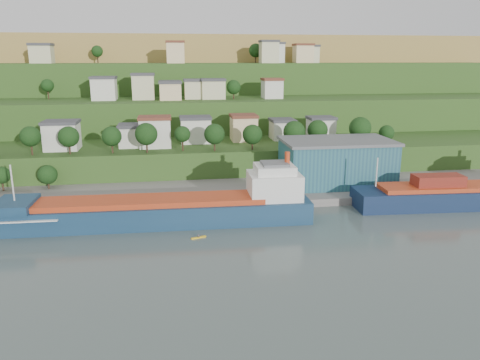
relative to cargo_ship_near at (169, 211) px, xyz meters
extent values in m
plane|color=#43514C|center=(3.49, -8.65, -2.87)|extent=(500.00, 500.00, 0.00)
cube|color=slate|center=(23.49, 19.35, -2.87)|extent=(220.00, 26.00, 4.00)
cube|color=#284719|center=(3.49, 47.35, -2.87)|extent=(260.00, 32.00, 20.00)
cube|color=#284719|center=(3.49, 77.35, -2.87)|extent=(280.00, 32.00, 44.00)
cube|color=#284719|center=(3.49, 107.35, -2.87)|extent=(300.00, 32.00, 70.00)
cube|color=#A0783D|center=(3.49, 181.35, -2.87)|extent=(360.00, 120.00, 96.00)
cube|color=silver|center=(-31.64, 43.67, 11.09)|extent=(9.80, 8.80, 7.93)
cube|color=#3F3F44|center=(-31.64, 43.67, 15.51)|extent=(10.40, 9.40, 0.90)
cube|color=silver|center=(-10.49, 45.75, 10.21)|extent=(8.69, 8.62, 6.16)
cube|color=#3F3F44|center=(-10.49, 45.75, 13.73)|extent=(9.29, 9.22, 0.90)
cube|color=silver|center=(-3.64, 43.55, 11.52)|extent=(9.54, 8.06, 8.77)
cube|color=brown|center=(-3.64, 43.55, 16.35)|extent=(10.14, 8.66, 0.90)
cube|color=silver|center=(9.31, 49.78, 11.02)|extent=(9.62, 8.05, 7.79)
cube|color=#3F3F44|center=(9.31, 49.78, 15.37)|extent=(10.22, 8.65, 0.90)
cube|color=beige|center=(25.58, 51.26, 11.09)|extent=(8.24, 8.94, 7.93)
cube|color=brown|center=(25.58, 51.26, 15.51)|extent=(8.84, 9.54, 0.90)
cube|color=silver|center=(39.18, 52.16, 10.18)|extent=(7.52, 8.77, 6.10)
cube|color=#3F3F44|center=(39.18, 52.16, 13.68)|extent=(8.12, 9.37, 0.90)
cube|color=silver|center=(51.23, 46.89, 10.76)|extent=(8.34, 7.22, 7.27)
cube|color=#3F3F44|center=(51.23, 46.89, 14.85)|extent=(8.94, 7.82, 0.90)
cube|color=silver|center=(-22.53, 77.83, 23.00)|extent=(8.59, 8.88, 7.75)
cube|color=#3F3F44|center=(-22.53, 77.83, 27.33)|extent=(9.19, 9.48, 0.90)
cube|color=beige|center=(-8.23, 77.83, 23.55)|extent=(8.00, 7.41, 8.85)
cube|color=#3F3F44|center=(-8.23, 77.83, 28.43)|extent=(8.60, 8.01, 0.90)
cube|color=beige|center=(1.51, 77.74, 22.18)|extent=(7.22, 7.17, 6.10)
cube|color=#3F3F44|center=(1.51, 77.74, 25.68)|extent=(7.82, 7.77, 0.90)
cube|color=beige|center=(1.73, 74.86, 22.13)|extent=(7.85, 8.58, 6.01)
cube|color=#3F3F44|center=(1.73, 74.86, 25.59)|extent=(8.45, 9.18, 0.90)
cube|color=beige|center=(11.82, 78.00, 22.42)|extent=(9.54, 7.12, 6.58)
cube|color=#3F3F44|center=(11.82, 78.00, 26.16)|extent=(10.14, 7.72, 0.90)
cube|color=beige|center=(17.85, 76.53, 22.50)|extent=(8.72, 7.21, 6.75)
cube|color=#3F3F44|center=(17.85, 76.53, 26.33)|extent=(9.32, 7.81, 0.90)
cube|color=silver|center=(40.70, 76.04, 22.53)|extent=(7.13, 8.00, 6.80)
cube|color=brown|center=(40.70, 76.04, 26.38)|extent=(7.73, 8.60, 0.90)
cube|color=beige|center=(-50.92, 109.51, 35.78)|extent=(8.72, 7.08, 7.29)
cube|color=#3F3F44|center=(-50.92, 109.51, 39.87)|extent=(9.32, 7.68, 0.90)
cube|color=beige|center=(-50.40, 107.22, 35.67)|extent=(8.63, 7.45, 7.09)
cube|color=#3F3F44|center=(-50.40, 107.22, 39.66)|extent=(9.23, 8.05, 0.90)
cube|color=beige|center=(4.52, 101.69, 36.27)|extent=(7.30, 8.11, 8.29)
cube|color=brown|center=(4.52, 101.69, 40.87)|extent=(7.90, 8.71, 0.90)
cube|color=beige|center=(45.30, 104.32, 36.56)|extent=(7.61, 7.20, 8.86)
cube|color=#3F3F44|center=(45.30, 104.32, 41.44)|extent=(8.21, 7.80, 0.90)
cube|color=silver|center=(49.26, 111.12, 36.23)|extent=(7.99, 8.15, 8.20)
cube|color=#3F3F44|center=(49.26, 111.12, 40.78)|extent=(8.59, 8.75, 0.90)
cube|color=beige|center=(62.94, 111.70, 35.97)|extent=(8.18, 7.50, 7.69)
cube|color=brown|center=(62.94, 111.70, 40.27)|extent=(8.78, 8.10, 0.90)
cube|color=beige|center=(65.51, 112.49, 35.71)|extent=(8.81, 7.91, 7.16)
cube|color=#3F3F44|center=(65.51, 112.49, 39.74)|extent=(9.41, 8.51, 0.90)
cylinder|color=#382619|center=(-38.62, 36.05, 9.04)|extent=(0.50, 0.50, 3.83)
sphere|color=black|center=(-38.62, 36.05, 12.56)|extent=(5.85, 5.85, 5.85)
cylinder|color=#382619|center=(-28.13, 35.97, 8.86)|extent=(0.50, 0.50, 3.46)
sphere|color=black|center=(-28.13, 35.97, 12.24)|extent=(5.99, 5.99, 5.99)
cylinder|color=#382619|center=(-16.01, 35.59, 8.82)|extent=(0.50, 0.50, 3.38)
sphere|color=black|center=(-16.01, 35.59, 12.10)|extent=(5.78, 5.78, 5.78)
cylinder|color=#382619|center=(-5.99, 34.64, 9.00)|extent=(0.50, 0.50, 3.74)
sphere|color=black|center=(-5.99, 34.64, 12.68)|extent=(6.58, 6.58, 6.58)
cylinder|color=#382619|center=(4.55, 35.92, 9.00)|extent=(0.50, 0.50, 3.75)
sphere|color=black|center=(4.55, 35.92, 12.21)|extent=(4.85, 4.85, 4.85)
cylinder|color=#382619|center=(14.01, 34.26, 8.83)|extent=(0.50, 0.50, 3.41)
sphere|color=black|center=(14.01, 34.26, 12.24)|extent=(6.20, 6.20, 6.20)
cylinder|color=#382619|center=(25.60, 34.58, 8.64)|extent=(0.50, 0.50, 3.02)
sphere|color=black|center=(25.60, 34.58, 11.81)|extent=(6.03, 6.03, 6.03)
cylinder|color=#382619|center=(39.01, 35.92, 8.68)|extent=(0.50, 0.50, 3.10)
sphere|color=black|center=(39.01, 35.92, 12.10)|extent=(6.81, 6.81, 6.81)
cylinder|color=#382619|center=(46.94, 37.11, 8.83)|extent=(0.50, 0.50, 3.41)
sphere|color=black|center=(46.94, 37.11, 12.29)|extent=(6.39, 6.39, 6.39)
cylinder|color=#382619|center=(59.81, 34.35, 9.15)|extent=(0.50, 0.50, 4.04)
sphere|color=black|center=(59.81, 34.35, 13.06)|extent=(6.88, 6.88, 6.88)
cylinder|color=#382619|center=(69.06, 34.99, 8.50)|extent=(0.50, 0.50, 2.75)
sphere|color=black|center=(69.06, 34.99, 11.21)|extent=(4.86, 4.86, 4.86)
cylinder|color=#382619|center=(-24.96, 77.12, 20.49)|extent=(0.50, 0.50, 2.73)
sphere|color=black|center=(-24.96, 77.12, 23.25)|extent=(5.06, 5.06, 5.06)
cylinder|color=#382619|center=(-29.07, 114.85, 33.97)|extent=(0.50, 0.50, 3.69)
sphere|color=black|center=(-29.07, 114.85, 37.18)|extent=(4.93, 4.93, 4.93)
cylinder|color=#382619|center=(-44.04, 84.46, 21.05)|extent=(0.50, 0.50, 3.84)
sphere|color=black|center=(-44.04, 84.46, 24.27)|extent=(4.76, 4.76, 4.76)
cylinder|color=#382619|center=(47.53, 103.91, 33.89)|extent=(0.50, 0.50, 3.52)
sphere|color=black|center=(47.53, 103.91, 36.91)|extent=(4.58, 4.58, 4.58)
cylinder|color=#382619|center=(40.66, 111.12, 34.04)|extent=(0.50, 0.50, 3.83)
sphere|color=black|center=(40.66, 111.12, 37.64)|extent=(6.11, 6.11, 6.11)
cylinder|color=#382619|center=(25.55, 75.28, 20.60)|extent=(0.50, 0.50, 2.95)
sphere|color=black|center=(25.55, 75.28, 23.57)|extent=(5.41, 5.41, 5.41)
cube|color=#132E47|center=(-2.31, 0.00, -1.37)|extent=(70.19, 12.70, 6.99)
cube|color=#B23817|center=(-4.31, 0.00, 2.72)|extent=(52.16, 10.26, 1.20)
cube|color=#132E47|center=(-33.29, 0.00, 3.12)|extent=(8.26, 11.18, 2.00)
cube|color=silver|center=(24.67, 0.00, 5.12)|extent=(12.23, 10.28, 6.00)
cube|color=silver|center=(24.67, 0.00, 9.12)|extent=(9.19, 8.21, 2.00)
cube|color=#595B5E|center=(24.67, 0.00, 10.42)|extent=(6.14, 6.14, 0.60)
cylinder|color=#B23817|center=(27.66, 0.00, 11.62)|extent=(1.23, 1.23, 3.00)
cylinder|color=silver|center=(-33.29, 0.00, 8.12)|extent=(0.37, 0.37, 7.99)
cube|color=silver|center=(-30.29, 0.00, 0.93)|extent=(14.26, 11.63, 0.25)
cube|color=#0C1E38|center=(77.84, 1.56, -1.52)|extent=(62.85, 13.79, 6.86)
cube|color=#B23817|center=(75.76, 1.56, 2.43)|extent=(46.14, 11.02, 1.04)
cylinder|color=silver|center=(50.81, 1.56, 7.00)|extent=(0.35, 0.35, 7.28)
cube|color=maroon|center=(67.44, 1.56, 4.30)|extent=(12.74, 5.87, 2.70)
cube|color=navy|center=(47.65, 21.16, 5.13)|extent=(30.20, 18.33, 12.00)
cube|color=#595B5E|center=(47.65, 21.16, 11.53)|extent=(31.21, 19.35, 0.80)
cube|color=silver|center=(-36.68, 12.02, -1.28)|extent=(4.18, 2.65, 0.78)
cube|color=orange|center=(-6.36, -4.77, -2.75)|extent=(3.35, 1.03, 0.25)
sphere|color=#3F3F44|center=(-6.36, -4.77, -2.34)|extent=(0.58, 0.58, 0.58)
cube|color=yellow|center=(5.96, -10.43, -2.75)|extent=(3.32, 1.61, 0.25)
sphere|color=#3F3F44|center=(5.96, -10.43, -2.33)|extent=(0.58, 0.58, 0.58)
camera|label=1|loc=(0.60, -103.77, 34.16)|focal=35.00mm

